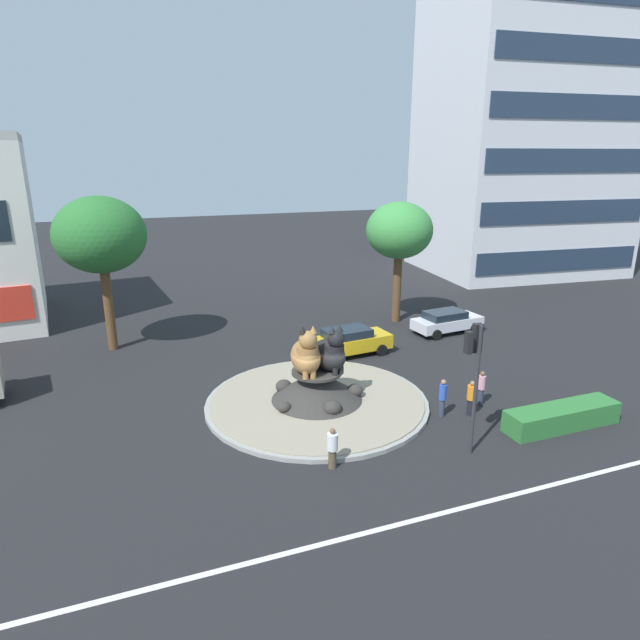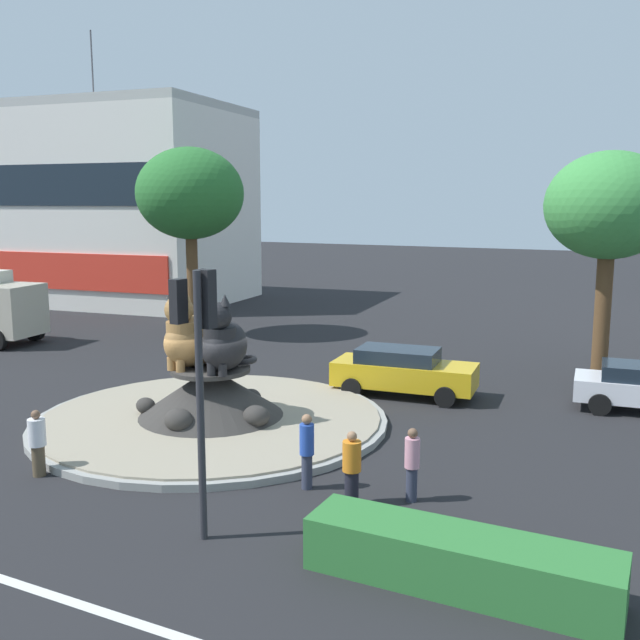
# 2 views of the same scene
# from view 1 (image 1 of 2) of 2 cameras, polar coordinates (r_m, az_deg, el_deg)

# --- Properties ---
(ground_plane) EXTENTS (160.00, 160.00, 0.00)m
(ground_plane) POSITION_cam_1_polar(r_m,az_deg,el_deg) (24.30, -0.33, -8.86)
(ground_plane) COLOR black
(lane_centreline) EXTENTS (112.00, 0.20, 0.01)m
(lane_centreline) POSITION_cam_1_polar(r_m,az_deg,el_deg) (17.67, 9.90, -20.16)
(lane_centreline) COLOR silver
(lane_centreline) RESTS_ON ground
(roundabout_island) EXTENTS (9.87, 9.87, 1.60)m
(roundabout_island) POSITION_cam_1_polar(r_m,az_deg,el_deg) (24.07, -0.33, -7.73)
(roundabout_island) COLOR gray
(roundabout_island) RESTS_ON ground
(cat_statue_tabby) EXTENTS (1.59, 2.25, 2.28)m
(cat_statue_tabby) POSITION_cam_1_polar(r_m,az_deg,el_deg) (23.06, -1.47, -3.74)
(cat_statue_tabby) COLOR #9E703D
(cat_statue_tabby) RESTS_ON roundabout_island
(cat_statue_black) EXTENTS (1.66, 2.29, 2.16)m
(cat_statue_black) POSITION_cam_1_polar(r_m,az_deg,el_deg) (23.41, 1.08, -3.53)
(cat_statue_black) COLOR black
(cat_statue_black) RESTS_ON roundabout_island
(traffic_light_mast) EXTENTS (0.76, 0.49, 4.98)m
(traffic_light_mast) POSITION_cam_1_polar(r_m,az_deg,el_deg) (19.88, 16.05, -4.17)
(traffic_light_mast) COLOR #2D2D33
(traffic_light_mast) RESTS_ON ground
(office_tower) EXTENTS (17.67, 14.57, 24.46)m
(office_tower) POSITION_cam_1_polar(r_m,az_deg,el_deg) (54.87, 20.77, 17.69)
(office_tower) COLOR silver
(office_tower) RESTS_ON ground
(clipped_hedge_strip) EXTENTS (5.03, 1.20, 0.90)m
(clipped_hedge_strip) POSITION_cam_1_polar(r_m,az_deg,el_deg) (24.29, 24.20, -9.31)
(clipped_hedge_strip) COLOR #2D7033
(clipped_hedge_strip) RESTS_ON ground
(broadleaf_tree_behind_island) EXTENTS (4.25, 4.25, 7.84)m
(broadleaf_tree_behind_island) POSITION_cam_1_polar(r_m,az_deg,el_deg) (35.13, 8.39, 9.25)
(broadleaf_tree_behind_island) COLOR brown
(broadleaf_tree_behind_island) RESTS_ON ground
(second_tree_near_tower) EXTENTS (4.85, 4.85, 8.58)m
(second_tree_near_tower) POSITION_cam_1_polar(r_m,az_deg,el_deg) (31.56, -22.22, 8.24)
(second_tree_near_tower) COLOR brown
(second_tree_near_tower) RESTS_ON ground
(pedestrian_pink_shirt) EXTENTS (0.31, 0.31, 1.57)m
(pedestrian_pink_shirt) POSITION_cam_1_polar(r_m,az_deg,el_deg) (24.96, 16.72, -6.79)
(pedestrian_pink_shirt) COLOR #33384C
(pedestrian_pink_shirt) RESTS_ON ground
(pedestrian_white_shirt) EXTENTS (0.39, 0.39, 1.54)m
(pedestrian_white_shirt) POSITION_cam_1_polar(r_m,az_deg,el_deg) (19.41, 1.33, -13.33)
(pedestrian_white_shirt) COLOR brown
(pedestrian_white_shirt) RESTS_ON ground
(pedestrian_orange_shirt) EXTENTS (0.39, 0.39, 1.56)m
(pedestrian_orange_shirt) POSITION_cam_1_polar(r_m,az_deg,el_deg) (23.87, 15.71, -7.89)
(pedestrian_orange_shirt) COLOR black
(pedestrian_orange_shirt) RESTS_ON ground
(pedestrian_blue_shirt) EXTENTS (0.32, 0.32, 1.67)m
(pedestrian_blue_shirt) POSITION_cam_1_polar(r_m,az_deg,el_deg) (23.43, 12.84, -7.93)
(pedestrian_blue_shirt) COLOR #33384C
(pedestrian_blue_shirt) RESTS_ON ground
(sedan_on_far_lane) EXTENTS (4.65, 2.31, 1.53)m
(sedan_on_far_lane) POSITION_cam_1_polar(r_m,az_deg,el_deg) (29.74, 3.15, -2.23)
(sedan_on_far_lane) COLOR gold
(sedan_on_far_lane) RESTS_ON ground
(hatchback_near_shophouse) EXTENTS (4.55, 2.26, 1.41)m
(hatchback_near_shophouse) POSITION_cam_1_polar(r_m,az_deg,el_deg) (34.34, 13.25, -0.11)
(hatchback_near_shophouse) COLOR silver
(hatchback_near_shophouse) RESTS_ON ground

